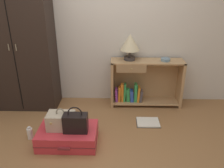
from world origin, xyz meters
The scene contains 11 objects.
ground_plane centered at (0.00, 0.00, 0.00)m, with size 9.00×9.00×0.00m, color olive.
back_wall centered at (0.00, 1.50, 1.30)m, with size 6.40×0.10×2.60m, color beige.
wardrobe centered at (-1.17, 1.20, 1.01)m, with size 0.98×0.47×2.02m.
bookshelf centered at (0.65, 1.29, 0.36)m, with size 1.10×0.32×0.74m.
table_lamp centered at (0.44, 1.29, 1.00)m, with size 0.29×0.29×0.40m.
bowl centered at (0.97, 1.25, 0.76)m, with size 0.14×0.14×0.04m, color slate.
suitcase_large centered at (-0.34, 0.25, 0.10)m, with size 0.71×0.49×0.20m.
train_case centered at (-0.41, 0.27, 0.30)m, with size 0.32×0.23×0.27m.
handbag centered at (-0.23, 0.21, 0.32)m, with size 0.28×0.15×0.33m.
bottle centered at (-0.84, 0.32, 0.08)m, with size 0.07×0.07×0.17m.
open_book_on_floor centered at (0.69, 0.71, 0.01)m, with size 0.33×0.27×0.02m.
Camera 1 is at (0.25, -2.07, 1.82)m, focal length 37.13 mm.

